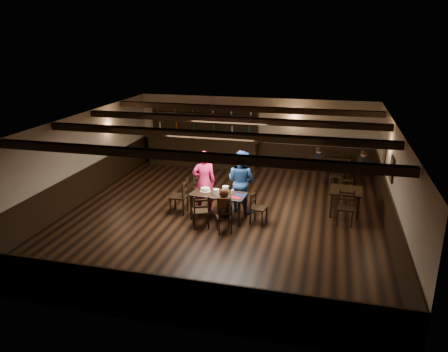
% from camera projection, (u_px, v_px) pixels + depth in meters
% --- Properties ---
extents(ground, '(10.00, 10.00, 0.00)m').
position_uv_depth(ground, '(222.00, 216.00, 12.49)').
color(ground, black).
rests_on(ground, ground).
extents(room_shell, '(9.02, 10.02, 2.71)m').
position_uv_depth(room_shell, '(223.00, 157.00, 11.98)').
color(room_shell, beige).
rests_on(room_shell, ground).
extents(dining_table, '(1.57, 0.89, 0.75)m').
position_uv_depth(dining_table, '(219.00, 197.00, 12.12)').
color(dining_table, black).
rests_on(dining_table, ground).
extents(chair_near_left, '(0.56, 0.55, 0.93)m').
position_uv_depth(chair_near_left, '(201.00, 209.00, 11.56)').
color(chair_near_left, black).
rests_on(chair_near_left, ground).
extents(chair_near_right, '(0.50, 0.49, 0.82)m').
position_uv_depth(chair_near_right, '(225.00, 216.00, 11.30)').
color(chair_near_right, black).
rests_on(chair_near_right, ground).
extents(chair_end_left, '(0.46, 0.48, 1.02)m').
position_uv_depth(chair_end_left, '(182.00, 194.00, 12.52)').
color(chair_end_left, black).
rests_on(chair_end_left, ground).
extents(chair_end_right, '(0.47, 0.49, 0.89)m').
position_uv_depth(chair_end_right, '(256.00, 205.00, 11.91)').
color(chair_end_right, black).
rests_on(chair_end_right, ground).
extents(chair_far_pushed, '(0.50, 0.50, 0.79)m').
position_uv_depth(chair_far_pushed, '(199.00, 186.00, 13.57)').
color(chair_far_pushed, black).
rests_on(chair_far_pushed, ground).
extents(woman_pink, '(0.79, 0.66, 1.84)m').
position_uv_depth(woman_pink, '(204.00, 182.00, 12.54)').
color(woman_pink, '#FE2266').
rests_on(woman_pink, ground).
extents(man_blue, '(1.09, 0.98, 1.83)m').
position_uv_depth(man_blue, '(241.00, 181.00, 12.61)').
color(man_blue, navy).
rests_on(man_blue, ground).
extents(seated_person, '(0.33, 0.49, 0.80)m').
position_uv_depth(seated_person, '(224.00, 203.00, 11.24)').
color(seated_person, black).
rests_on(seated_person, ground).
extents(cake, '(0.31, 0.31, 0.10)m').
position_uv_depth(cake, '(205.00, 190.00, 12.29)').
color(cake, white).
rests_on(cake, dining_table).
extents(plate_stack_a, '(0.16, 0.16, 0.15)m').
position_uv_depth(plate_stack_a, '(216.00, 192.00, 12.03)').
color(plate_stack_a, white).
rests_on(plate_stack_a, dining_table).
extents(plate_stack_b, '(0.18, 0.18, 0.21)m').
position_uv_depth(plate_stack_b, '(225.00, 190.00, 12.09)').
color(plate_stack_b, white).
rests_on(plate_stack_b, dining_table).
extents(tea_light, '(0.05, 0.05, 0.06)m').
position_uv_depth(tea_light, '(221.00, 192.00, 12.13)').
color(tea_light, '#A5A8AD').
rests_on(tea_light, dining_table).
extents(salt_shaker, '(0.03, 0.03, 0.08)m').
position_uv_depth(salt_shaker, '(228.00, 195.00, 11.90)').
color(salt_shaker, silver).
rests_on(salt_shaker, dining_table).
extents(pepper_shaker, '(0.04, 0.04, 0.10)m').
position_uv_depth(pepper_shaker, '(234.00, 194.00, 11.89)').
color(pepper_shaker, '#A5A8AD').
rests_on(pepper_shaker, dining_table).
extents(drink_glass, '(0.07, 0.07, 0.11)m').
position_uv_depth(drink_glass, '(232.00, 191.00, 12.10)').
color(drink_glass, silver).
rests_on(drink_glass, dining_table).
extents(menu_red, '(0.34, 0.29, 0.00)m').
position_uv_depth(menu_red, '(236.00, 197.00, 11.82)').
color(menu_red, maroon).
rests_on(menu_red, dining_table).
extents(menu_blue, '(0.33, 0.26, 0.00)m').
position_uv_depth(menu_blue, '(240.00, 195.00, 11.99)').
color(menu_blue, '#101A53').
rests_on(menu_blue, dining_table).
extents(bar_counter, '(4.45, 0.70, 2.20)m').
position_uv_depth(bar_counter, '(203.00, 148.00, 17.06)').
color(bar_counter, black).
rests_on(bar_counter, ground).
extents(back_table_a, '(0.94, 0.94, 0.75)m').
position_uv_depth(back_table_a, '(346.00, 193.00, 12.42)').
color(back_table_a, black).
rests_on(back_table_a, ground).
extents(back_table_b, '(0.95, 0.95, 0.75)m').
position_uv_depth(back_table_b, '(337.00, 164.00, 15.17)').
color(back_table_b, black).
rests_on(back_table_b, ground).
extents(bg_patron_left, '(0.22, 0.36, 0.74)m').
position_uv_depth(bg_patron_left, '(319.00, 158.00, 15.26)').
color(bg_patron_left, black).
rests_on(bg_patron_left, ground).
extents(bg_patron_right, '(0.34, 0.43, 0.78)m').
position_uv_depth(bg_patron_right, '(363.00, 162.00, 14.73)').
color(bg_patron_right, black).
rests_on(bg_patron_right, ground).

